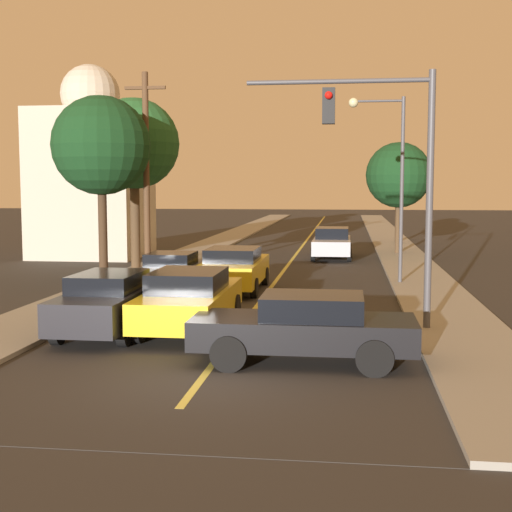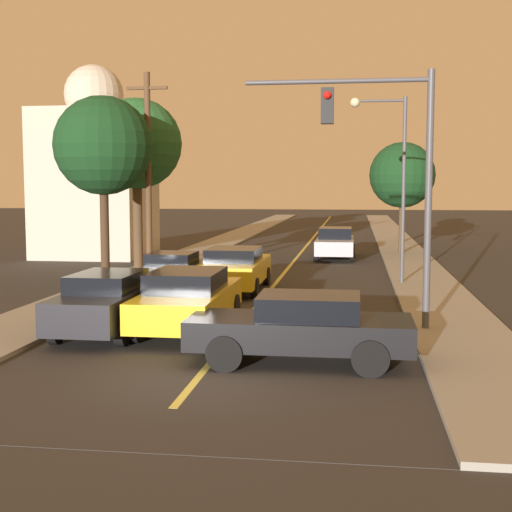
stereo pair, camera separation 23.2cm
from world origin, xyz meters
TOP-DOWN VIEW (x-y plane):
  - ground_plane at (0.00, 0.00)m, footprint 200.00×200.00m
  - road_surface at (0.00, 36.00)m, footprint 8.83×80.00m
  - sidewalk_left at (-5.67, 36.00)m, footprint 2.50×80.00m
  - sidewalk_right at (5.67, 36.00)m, footprint 2.50×80.00m
  - car_near_lane_front at (-1.24, 4.36)m, footprint 2.07×5.09m
  - car_near_lane_second at (-1.24, 11.50)m, footprint 2.11×5.06m
  - car_outer_lane_front at (-3.18, 3.91)m, footprint 1.86×4.94m
  - car_outer_lane_second at (-3.18, 10.31)m, footprint 1.85×3.86m
  - car_far_oncoming at (1.99, 23.51)m, footprint 2.00×5.14m
  - car_crossing_right at (1.92, 1.36)m, footprint 4.68×1.98m
  - traffic_signal_mast at (3.77, 5.05)m, footprint 4.74×0.42m
  - streetlamp_right at (4.26, 13.79)m, footprint 2.08×0.36m
  - utility_pole_left at (-5.02, 13.69)m, footprint 1.60×0.24m
  - tree_left_near at (-6.50, 12.79)m, footprint 3.74×3.74m
  - tree_left_far at (-6.51, 17.00)m, footprint 3.96×3.96m
  - tree_right_near at (5.46, 25.65)m, footprint 3.50×3.50m
  - tree_right_far at (5.96, 33.27)m, footprint 2.56×2.56m
  - domed_building_left at (-10.61, 22.91)m, footprint 5.39×5.39m

SIDE VIEW (x-z plane):
  - ground_plane at x=0.00m, z-range 0.00..0.00m
  - road_surface at x=0.00m, z-range 0.00..0.01m
  - sidewalk_left at x=-5.67m, z-range 0.00..0.12m
  - sidewalk_right at x=5.67m, z-range 0.00..0.12m
  - car_outer_lane_second at x=-3.18m, z-range 0.04..1.51m
  - car_crossing_right at x=1.92m, z-range 0.05..1.53m
  - car_far_oncoming at x=1.99m, z-range 0.02..1.61m
  - car_near_lane_second at x=-1.24m, z-range 0.04..1.59m
  - car_outer_lane_front at x=-3.18m, z-range 0.04..1.60m
  - car_near_lane_front at x=-1.24m, z-range 0.04..1.64m
  - utility_pole_left at x=-5.02m, z-range 0.28..8.26m
  - tree_right_near at x=5.46m, z-range 1.33..7.28m
  - domed_building_left at x=-10.61m, z-range -0.65..9.36m
  - traffic_signal_mast at x=3.77m, z-range 1.25..7.75m
  - streetlamp_right at x=4.26m, z-range 1.14..8.04m
  - tree_right_far at x=5.96m, z-range 1.84..7.95m
  - tree_left_near at x=-6.50m, z-range 1.73..8.74m
  - tree_left_far at x=-6.51m, z-range 1.82..9.26m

